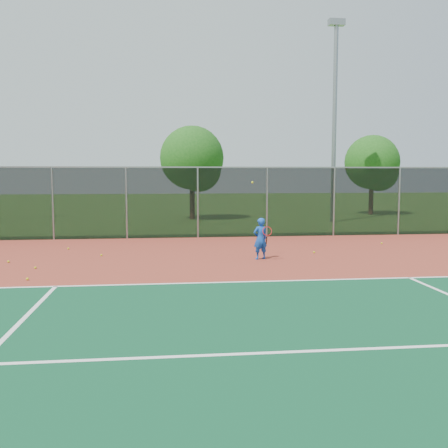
# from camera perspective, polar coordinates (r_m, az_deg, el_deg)

# --- Properties ---
(ground) EXTENTS (120.00, 120.00, 0.00)m
(ground) POSITION_cam_1_polar(r_m,az_deg,el_deg) (10.54, 18.03, -9.63)
(ground) COLOR #305F1B
(ground) RESTS_ON ground
(court_apron) EXTENTS (30.00, 20.00, 0.02)m
(court_apron) POSITION_cam_1_polar(r_m,az_deg,el_deg) (12.32, 14.16, -7.24)
(court_apron) COLOR #993827
(court_apron) RESTS_ON ground
(fence_back) EXTENTS (30.00, 0.06, 3.03)m
(fence_back) POSITION_cam_1_polar(r_m,az_deg,el_deg) (21.69, 4.93, 2.62)
(fence_back) COLOR black
(fence_back) RESTS_ON court_apron
(tennis_player) EXTENTS (0.59, 0.64, 2.49)m
(tennis_player) POSITION_cam_1_polar(r_m,az_deg,el_deg) (15.95, 4.18, -1.66)
(tennis_player) COLOR #134BB8
(tennis_player) RESTS_ON court_apron
(practice_ball_0) EXTENTS (0.07, 0.07, 0.07)m
(practice_ball_0) POSITION_cam_1_polar(r_m,az_deg,el_deg) (20.33, 17.57, -2.11)
(practice_ball_0) COLOR #C3C917
(practice_ball_0) RESTS_ON court_apron
(practice_ball_1) EXTENTS (0.07, 0.07, 0.07)m
(practice_ball_1) POSITION_cam_1_polar(r_m,az_deg,el_deg) (17.07, -13.84, -3.47)
(practice_ball_1) COLOR #C3C917
(practice_ball_1) RESTS_ON court_apron
(practice_ball_2) EXTENTS (0.07, 0.07, 0.07)m
(practice_ball_2) POSITION_cam_1_polar(r_m,az_deg,el_deg) (16.74, -23.42, -3.96)
(practice_ball_2) COLOR #C3C917
(practice_ball_2) RESTS_ON court_apron
(practice_ball_3) EXTENTS (0.07, 0.07, 0.07)m
(practice_ball_3) POSITION_cam_1_polar(r_m,az_deg,el_deg) (17.46, 10.26, -3.19)
(practice_ball_3) COLOR #C3C917
(practice_ball_3) RESTS_ON court_apron
(practice_ball_5) EXTENTS (0.07, 0.07, 0.07)m
(practice_ball_5) POSITION_cam_1_polar(r_m,az_deg,el_deg) (13.83, -21.56, -5.86)
(practice_ball_5) COLOR #C3C917
(practice_ball_5) RESTS_ON court_apron
(practice_ball_6) EXTENTS (0.07, 0.07, 0.07)m
(practice_ball_6) POSITION_cam_1_polar(r_m,az_deg,el_deg) (15.39, -20.76, -4.68)
(practice_ball_6) COLOR #C3C917
(practice_ball_6) RESTS_ON court_apron
(practice_ball_7) EXTENTS (0.07, 0.07, 0.07)m
(practice_ball_7) POSITION_cam_1_polar(r_m,az_deg,el_deg) (18.88, -17.37, -2.69)
(practice_ball_7) COLOR #C3C917
(practice_ball_7) RESTS_ON court_apron
(floodlight_n) EXTENTS (0.90, 0.40, 11.20)m
(floodlight_n) POSITION_cam_1_polar(r_m,az_deg,el_deg) (29.23, 12.53, 12.75)
(floodlight_n) COLOR gray
(floodlight_n) RESTS_ON ground
(tree_back_left) EXTENTS (3.81, 3.81, 5.60)m
(tree_back_left) POSITION_cam_1_polar(r_m,az_deg,el_deg) (30.04, -3.48, 7.22)
(tree_back_left) COLOR #331F12
(tree_back_left) RESTS_ON ground
(tree_back_mid) EXTENTS (3.62, 3.62, 5.32)m
(tree_back_mid) POSITION_cam_1_polar(r_m,az_deg,el_deg) (34.95, 16.76, 6.49)
(tree_back_mid) COLOR #331F12
(tree_back_mid) RESTS_ON ground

